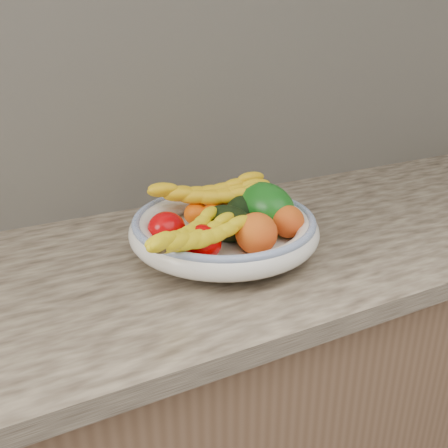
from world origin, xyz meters
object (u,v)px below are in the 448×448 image
fruit_bowl (224,229)px  banana_bunch_front (195,239)px  banana_bunch_back (210,197)px  green_mango (265,208)px

fruit_bowl → banana_bunch_front: size_ratio=1.55×
fruit_bowl → banana_bunch_front: bearing=-141.1°
fruit_bowl → banana_bunch_back: 0.10m
green_mango → banana_bunch_front: size_ratio=0.60×
fruit_bowl → banana_bunch_back: bearing=82.3°
green_mango → fruit_bowl: bearing=171.1°
fruit_bowl → green_mango: size_ratio=2.58×
fruit_bowl → banana_bunch_back: banana_bunch_back is taller
fruit_bowl → banana_bunch_front: banana_bunch_front is taller
green_mango → banana_bunch_front: bearing=-169.0°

